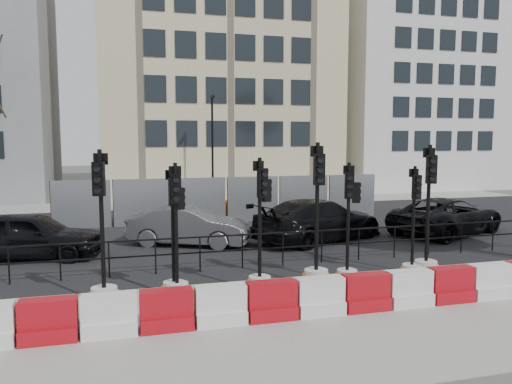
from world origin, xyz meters
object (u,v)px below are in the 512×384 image
object	(u,v)px
car_a	(31,235)
car_c	(319,220)
traffic_signal_a	(103,274)
traffic_signal_d	(260,261)
traffic_signal_h	(427,250)

from	to	relation	value
car_a	car_c	size ratio (longest dim) A/B	0.80
traffic_signal_a	traffic_signal_d	xyz separation A→B (m)	(3.58, 0.03, 0.06)
traffic_signal_d	car_a	size ratio (longest dim) A/B	0.71
traffic_signal_a	car_c	world-z (taller)	traffic_signal_a
traffic_signal_d	car_c	distance (m)	6.41
traffic_signal_d	traffic_signal_h	distance (m)	4.65
traffic_signal_d	traffic_signal_h	xyz separation A→B (m)	(4.64, 0.16, -0.04)
car_a	car_c	world-z (taller)	car_c
traffic_signal_h	car_a	xyz separation A→B (m)	(-10.49, 4.94, 0.00)
traffic_signal_d	traffic_signal_h	bearing A→B (deg)	-15.85
traffic_signal_a	traffic_signal_h	world-z (taller)	traffic_signal_h
traffic_signal_h	car_a	world-z (taller)	traffic_signal_h
traffic_signal_a	traffic_signal_d	size ratio (longest dim) A/B	1.07
traffic_signal_a	traffic_signal_d	distance (m)	3.58
traffic_signal_d	car_a	world-z (taller)	traffic_signal_d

